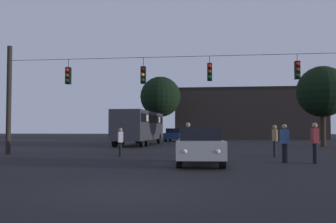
% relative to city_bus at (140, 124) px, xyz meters
% --- Properties ---
extents(ground_plane, '(168.00, 168.00, 0.00)m').
position_rel_city_bus_xyz_m(ground_plane, '(4.87, -1.46, -1.87)').
color(ground_plane, black).
rests_on(ground_plane, ground).
extents(overhead_signal_span, '(19.92, 0.44, 6.27)m').
position_rel_city_bus_xyz_m(overhead_signal_span, '(4.86, -13.71, 1.69)').
color(overhead_signal_span, black).
rests_on(overhead_signal_span, ground).
extents(city_bus, '(2.75, 11.05, 3.00)m').
position_rel_city_bus_xyz_m(city_bus, '(0.00, 0.00, 0.00)').
color(city_bus, '#2D2D33').
rests_on(city_bus, ground).
extents(car_near_right, '(2.09, 4.43, 1.52)m').
position_rel_city_bus_xyz_m(car_near_right, '(6.29, -18.93, -1.07)').
color(car_near_right, '#99999E').
rests_on(car_near_right, ground).
extents(car_far_left, '(2.08, 4.43, 1.52)m').
position_rel_city_bus_xyz_m(car_far_left, '(2.10, 10.09, -1.07)').
color(car_far_left, navy).
rests_on(car_far_left, ground).
extents(pedestrian_crossing_left, '(0.36, 0.42, 1.51)m').
position_rel_city_bus_xyz_m(pedestrian_crossing_left, '(1.90, -14.62, -1.02)').
color(pedestrian_crossing_left, black).
rests_on(pedestrian_crossing_left, ground).
extents(pedestrian_crossing_center, '(0.35, 0.42, 1.65)m').
position_rel_city_bus_xyz_m(pedestrian_crossing_center, '(9.88, -17.47, -0.93)').
color(pedestrian_crossing_center, black).
rests_on(pedestrian_crossing_center, ground).
extents(pedestrian_crossing_right, '(0.28, 0.38, 1.71)m').
position_rel_city_bus_xyz_m(pedestrian_crossing_right, '(11.07, -17.76, -0.89)').
color(pedestrian_crossing_right, black).
rests_on(pedestrian_crossing_right, ground).
extents(pedestrian_near_bus, '(0.32, 0.41, 1.66)m').
position_rel_city_bus_xyz_m(pedestrian_near_bus, '(9.96, -14.04, -0.93)').
color(pedestrian_near_bus, black).
rests_on(pedestrian_near_bus, ground).
extents(pedestrian_trailing, '(0.28, 0.39, 1.79)m').
position_rel_city_bus_xyz_m(pedestrian_trailing, '(5.48, -14.47, -0.84)').
color(pedestrian_trailing, black).
rests_on(pedestrian_trailing, ground).
extents(corner_building, '(21.10, 8.22, 7.35)m').
position_rel_city_bus_xyz_m(corner_building, '(11.64, 24.03, 1.81)').
color(corner_building, black).
rests_on(corner_building, ground).
extents(tree_left_silhouette, '(5.25, 5.25, 8.28)m').
position_rel_city_bus_xyz_m(tree_left_silhouette, '(-0.30, 15.21, 3.77)').
color(tree_left_silhouette, '#2D2116').
rests_on(tree_left_silhouette, ground).
extents(tree_behind_building, '(4.18, 4.18, 6.61)m').
position_rel_city_bus_xyz_m(tree_behind_building, '(15.58, -1.72, 2.63)').
color(tree_behind_building, '#2D2116').
rests_on(tree_behind_building, ground).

